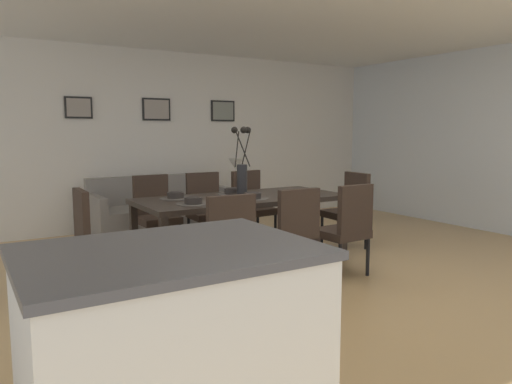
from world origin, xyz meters
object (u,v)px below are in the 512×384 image
object	(u,v)px
sofa	(163,215)
side_table	(236,210)
dining_chair_head_east	(349,206)
bowl_near_left	(193,200)
dining_chair_mid_right	(251,203)
framed_picture_right	(223,111)
table_lamp	(236,168)
dining_chair_far_right	(206,207)
dining_chair_near_right	(155,211)
framed_picture_left	(79,108)
dining_chair_near_left	(226,242)
dining_chair_mid_left	(347,225)
dining_table	(242,203)
bowl_far_left	(253,195)
dining_chair_far_left	(292,232)
centerpiece_vase	(242,170)
bowl_far_right	(232,191)
framed_picture_center	(156,109)
dining_chair_head_west	(95,234)
bowl_near_right	(176,195)

from	to	relation	value
sofa	side_table	bearing A→B (deg)	-4.46
dining_chair_head_east	bowl_near_left	world-z (taller)	dining_chair_head_east
dining_chair_mid_right	framed_picture_right	xyz separation A→B (m)	(0.47, 1.65, 1.23)
side_table	table_lamp	bearing A→B (deg)	75.96
side_table	dining_chair_far_right	bearing A→B (deg)	-135.13
dining_chair_near_right	framed_picture_left	distance (m)	2.07
dining_chair_near_left	dining_chair_mid_left	size ratio (longest dim) A/B	1.00
dining_chair_far_right	dining_chair_mid_left	bearing A→B (deg)	-70.07
dining_table	dining_chair_mid_left	distance (m)	1.13
dining_chair_near_left	dining_chair_head_east	distance (m)	2.40
dining_chair_head_east	bowl_far_left	distance (m)	1.57
dining_chair_mid_left	dining_chair_head_east	bearing A→B (deg)	46.61
dining_table	dining_chair_near_right	xyz separation A→B (m)	(-0.63, 0.93, -0.16)
dining_chair_far_left	framed_picture_right	size ratio (longest dim) A/B	2.24
side_table	framed_picture_right	xyz separation A→B (m)	(0.16, 0.69, 1.48)
side_table	dining_chair_near_left	bearing A→B (deg)	-120.62
centerpiece_vase	dining_table	bearing A→B (deg)	-124.65
dining_chair_far_right	dining_chair_mid_right	size ratio (longest dim) A/B	1.00
dining_chair_near_right	dining_chair_head_east	world-z (taller)	same
dining_chair_near_right	dining_chair_far_left	size ratio (longest dim) A/B	1.00
dining_table	centerpiece_vase	world-z (taller)	centerpiece_vase
dining_table	framed_picture_left	distance (m)	2.96
centerpiece_vase	framed_picture_right	size ratio (longest dim) A/B	1.79
table_lamp	side_table	bearing A→B (deg)	-104.04
bowl_far_right	framed_picture_center	xyz separation A→B (m)	(0.00, 2.31, 0.96)
dining_chair_head_west	framed_picture_right	distance (m)	3.87
dining_chair_near_left	dining_chair_mid_left	bearing A→B (deg)	1.26
bowl_near_right	dining_chair_far_right	bearing A→B (deg)	45.54
dining_chair_far_left	bowl_near_left	xyz separation A→B (m)	(-0.68, 0.65, 0.27)
dining_chair_near_right	dining_chair_far_right	distance (m)	0.65
sofa	table_lamp	distance (m)	1.27
dining_chair_mid_right	bowl_near_right	size ratio (longest dim) A/B	5.41
dining_chair_near_right	framed_picture_center	bearing A→B (deg)	68.39
dining_chair_near_left	dining_chair_head_west	distance (m)	1.23
dining_chair_mid_right	bowl_near_left	world-z (taller)	dining_chair_mid_right
dining_chair_near_right	framed_picture_left	world-z (taller)	framed_picture_left
sofa	bowl_near_left	bearing A→B (deg)	-102.97
bowl_near_left	framed_picture_center	distance (m)	2.98
dining_chair_head_west	sofa	world-z (taller)	dining_chair_head_west
dining_chair_near_right	dining_chair_mid_left	size ratio (longest dim) A/B	1.00
table_lamp	framed_picture_left	distance (m)	2.32
dining_chair_far_right	table_lamp	xyz separation A→B (m)	(0.93, 0.92, 0.38)
bowl_near_right	bowl_far_right	xyz separation A→B (m)	(0.66, 0.00, 0.00)
bowl_far_left	table_lamp	size ratio (longest dim) A/B	0.33
bowl_far_right	table_lamp	bearing A→B (deg)	59.68
sofa	framed_picture_right	xyz separation A→B (m)	(1.27, 0.61, 1.46)
framed_picture_left	bowl_near_right	bearing A→B (deg)	-79.17
dining_chair_near_left	sofa	xyz separation A→B (m)	(0.52, 2.84, -0.23)
dining_table	table_lamp	xyz separation A→B (m)	(0.94, 1.83, 0.22)
side_table	dining_chair_mid_right	bearing A→B (deg)	-107.94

